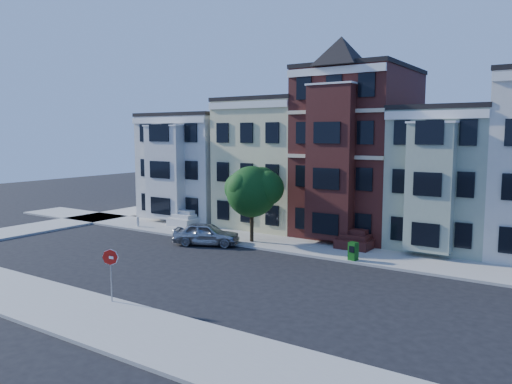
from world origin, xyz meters
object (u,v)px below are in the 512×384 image
Objects in this scene: street_tree at (252,195)px; newspaper_box at (353,251)px; parked_car at (206,234)px; stop_sign at (111,272)px; fire_hydrant at (138,223)px.

newspaper_box is (7.84, -0.98, -2.68)m from street_tree.
street_tree is 8.35m from newspaper_box.
parked_car reaches higher than newspaper_box.
parked_car is 12.33m from stop_sign.
parked_car is at bearing -138.04° from street_tree.
newspaper_box is (10.16, 1.10, -0.08)m from parked_car.
stop_sign is at bearing -82.63° from street_tree.
street_tree is at bearing 2.09° from fire_hydrant.
stop_sign is (1.77, -13.69, -1.88)m from street_tree.
parked_car is 8.61m from fire_hydrant.
newspaper_box is at bearing -107.30° from parked_car.
newspaper_box is 1.72× the size of fire_hydrant.
parked_car is at bearing -11.32° from fire_hydrant.
fire_hydrant is (-10.75, -0.39, -2.91)m from street_tree.
stop_sign is (4.09, -11.61, 0.71)m from parked_car.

